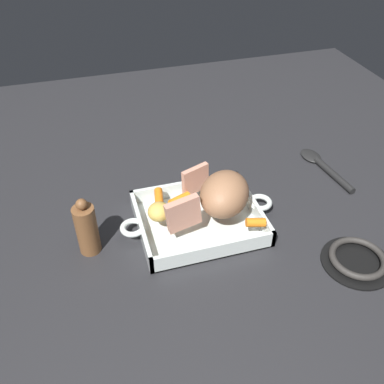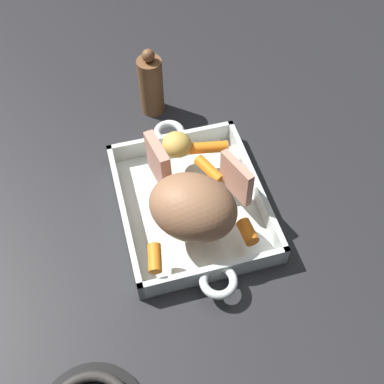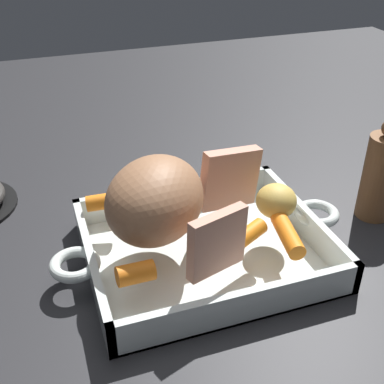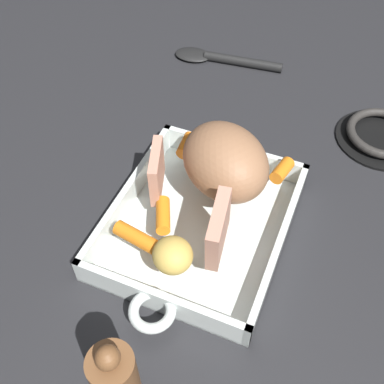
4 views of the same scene
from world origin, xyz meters
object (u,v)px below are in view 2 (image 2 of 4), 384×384
Objects in this scene: roasting_dish at (191,204)px; pork_roast at (193,207)px; roast_slice_outer at (236,178)px; pepper_mill at (151,85)px; baby_carrot_center_right at (208,148)px; roast_slice_thick at (159,163)px; baby_carrot_center_left at (248,232)px; baby_carrot_southwest at (209,169)px; potato_near_roast at (174,145)px; baby_carrot_southeast at (155,258)px.

roasting_dish is 0.10m from pork_roast.
pepper_mill is at bearing -162.93° from roast_slice_outer.
baby_carrot_center_right is at bearing 146.67° from roasting_dish.
pork_roast is at bearing 15.65° from roast_slice_thick.
roast_slice_thick reaches higher than baby_carrot_center_right.
baby_carrot_center_left is 0.71× the size of baby_carrot_southwest.
pork_roast is 2.63× the size of potato_near_roast.
pork_roast is 0.10m from baby_carrot_southeast.
roast_slice_outer is at bearing 35.40° from potato_near_roast.
baby_carrot_southeast reaches higher than roasting_dish.
pork_roast is 1.78× the size of roast_slice_thick.
pepper_mill is at bearing 171.43° from roast_slice_thick.
baby_carrot_southwest is 1.07× the size of potato_near_roast.
baby_carrot_center_left is 0.15m from baby_carrot_southeast.
potato_near_roast reaches higher than baby_carrot_southeast.
pepper_mill is at bearing -177.61° from roasting_dish.
baby_carrot_southwest is (-0.09, 0.05, -0.04)m from pork_roast.
roasting_dish is 6.65× the size of baby_carrot_southwest.
potato_near_roast is at bearing -144.60° from roast_slice_outer.
potato_near_roast is (-0.20, -0.07, 0.01)m from baby_carrot_center_left.
baby_carrot_southeast is at bearing -59.30° from roast_slice_outer.
pork_roast is 0.16m from baby_carrot_center_right.
roast_slice_outer is 0.19m from baby_carrot_southeast.
potato_near_roast is 0.17m from pepper_mill.
pork_roast reaches higher than baby_carrot_center_left.
baby_carrot_center_left is at bearing 19.27° from potato_near_roast.
roasting_dish is at bearing 141.42° from baby_carrot_southeast.
baby_carrot_center_right is 1.61× the size of baby_carrot_southeast.
baby_carrot_center_right is 0.05m from baby_carrot_southwest.
pork_roast is 0.12m from baby_carrot_southwest.
baby_carrot_center_left is 0.21m from potato_near_roast.
baby_carrot_southeast is at bearing -11.57° from pepper_mill.
pork_roast is at bearing -0.31° from pepper_mill.
roasting_dish is at bearing -49.57° from baby_carrot_southwest.
pepper_mill is (-0.32, 0.00, -0.03)m from pork_roast.
baby_carrot_southwest is 0.08m from potato_near_roast.
roasting_dish is 0.11m from baby_carrot_center_right.
potato_near_roast is at bearing 140.74° from roast_slice_thick.
roast_slice_outer is at bearing 117.43° from pork_roast.
baby_carrot_southwest is (0.01, 0.09, -0.03)m from roast_slice_thick.
baby_carrot_southwest is 0.39× the size of pepper_mill.
roast_slice_thick is 1.79× the size of baby_carrot_southeast.
baby_carrot_southeast is at bearing -55.76° from pork_roast.
pork_roast is 2.46× the size of baby_carrot_southwest.
pork_roast reaches higher than baby_carrot_southwest.
baby_carrot_southeast is at bearing -36.38° from baby_carrot_center_right.
baby_carrot_center_right is at bearing 20.42° from pepper_mill.
potato_near_roast is at bearing -177.27° from roasting_dish.
baby_carrot_center_right is (-0.10, -0.02, -0.03)m from roast_slice_outer.
baby_carrot_southwest is (-0.05, -0.03, -0.03)m from roast_slice_outer.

